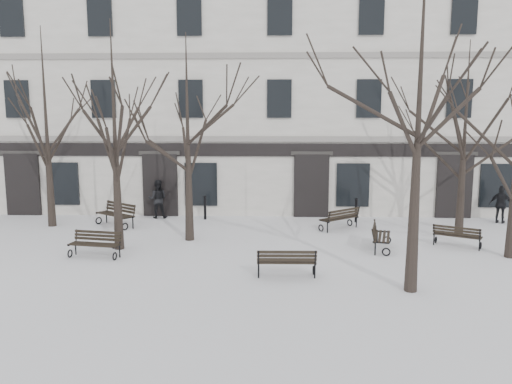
{
  "coord_description": "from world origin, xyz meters",
  "views": [
    {
      "loc": [
        1.73,
        -14.86,
        4.57
      ],
      "look_at": [
        1.12,
        3.0,
        1.89
      ],
      "focal_mm": 35.0,
      "sensor_mm": 36.0,
      "label": 1
    }
  ],
  "objects_px": {
    "bench_5": "(380,235)",
    "bench_1": "(287,261)",
    "bench_2": "(457,235)",
    "bench_4": "(340,218)",
    "bench_0": "(95,243)",
    "bench_3": "(116,214)",
    "tree_2": "(421,76)",
    "tree_1": "(114,108)"
  },
  "relations": [
    {
      "from": "bench_1",
      "to": "bench_2",
      "type": "distance_m",
      "value": 7.07
    },
    {
      "from": "bench_0",
      "to": "bench_3",
      "type": "bearing_deg",
      "value": 109.48
    },
    {
      "from": "bench_3",
      "to": "bench_4",
      "type": "bearing_deg",
      "value": 35.19
    },
    {
      "from": "tree_1",
      "to": "bench_1",
      "type": "bearing_deg",
      "value": -26.95
    },
    {
      "from": "bench_2",
      "to": "bench_5",
      "type": "xyz_separation_m",
      "value": [
        -2.78,
        -0.33,
        0.05
      ]
    },
    {
      "from": "bench_4",
      "to": "tree_1",
      "type": "bearing_deg",
      "value": -17.28
    },
    {
      "from": "bench_1",
      "to": "tree_2",
      "type": "bearing_deg",
      "value": 161.02
    },
    {
      "from": "bench_2",
      "to": "bench_4",
      "type": "height_order",
      "value": "bench_4"
    },
    {
      "from": "bench_1",
      "to": "bench_3",
      "type": "height_order",
      "value": "bench_3"
    },
    {
      "from": "bench_0",
      "to": "bench_2",
      "type": "bearing_deg",
      "value": 17.69
    },
    {
      "from": "tree_2",
      "to": "bench_0",
      "type": "distance_m",
      "value": 11.21
    },
    {
      "from": "bench_5",
      "to": "bench_3",
      "type": "bearing_deg",
      "value": 85.61
    },
    {
      "from": "tree_2",
      "to": "bench_3",
      "type": "height_order",
      "value": "tree_2"
    },
    {
      "from": "tree_1",
      "to": "bench_3",
      "type": "relative_size",
      "value": 3.96
    },
    {
      "from": "bench_5",
      "to": "bench_0",
      "type": "bearing_deg",
      "value": 111.56
    },
    {
      "from": "bench_1",
      "to": "bench_0",
      "type": "bearing_deg",
      "value": -17.9
    },
    {
      "from": "tree_1",
      "to": "bench_4",
      "type": "xyz_separation_m",
      "value": [
        8.15,
        3.3,
        -4.37
      ]
    },
    {
      "from": "bench_2",
      "to": "bench_4",
      "type": "bearing_deg",
      "value": -5.73
    },
    {
      "from": "bench_5",
      "to": "tree_1",
      "type": "bearing_deg",
      "value": 105.41
    },
    {
      "from": "bench_0",
      "to": "bench_2",
      "type": "relative_size",
      "value": 1.07
    },
    {
      "from": "bench_5",
      "to": "bench_1",
      "type": "bearing_deg",
      "value": 147.54
    },
    {
      "from": "bench_0",
      "to": "bench_1",
      "type": "relative_size",
      "value": 1.03
    },
    {
      "from": "tree_1",
      "to": "bench_1",
      "type": "relative_size",
      "value": 4.54
    },
    {
      "from": "bench_1",
      "to": "bench_5",
      "type": "xyz_separation_m",
      "value": [
        3.34,
        3.2,
        0.02
      ]
    },
    {
      "from": "bench_0",
      "to": "bench_5",
      "type": "height_order",
      "value": "bench_5"
    },
    {
      "from": "bench_4",
      "to": "bench_5",
      "type": "bearing_deg",
      "value": 68.4
    },
    {
      "from": "bench_0",
      "to": "bench_5",
      "type": "distance_m",
      "value": 9.68
    },
    {
      "from": "bench_3",
      "to": "tree_1",
      "type": "bearing_deg",
      "value": -33.96
    },
    {
      "from": "bench_1",
      "to": "bench_4",
      "type": "distance_m",
      "value": 6.68
    },
    {
      "from": "bench_3",
      "to": "bench_4",
      "type": "relative_size",
      "value": 1.1
    },
    {
      "from": "bench_0",
      "to": "tree_2",
      "type": "bearing_deg",
      "value": -7.05
    },
    {
      "from": "bench_0",
      "to": "tree_1",
      "type": "bearing_deg",
      "value": 76.34
    },
    {
      "from": "tree_1",
      "to": "bench_0",
      "type": "bearing_deg",
      "value": -113.83
    },
    {
      "from": "bench_2",
      "to": "bench_5",
      "type": "relative_size",
      "value": 0.88
    },
    {
      "from": "bench_2",
      "to": "bench_5",
      "type": "height_order",
      "value": "bench_5"
    },
    {
      "from": "bench_3",
      "to": "bench_4",
      "type": "xyz_separation_m",
      "value": [
        9.39,
        -0.36,
        -0.05
      ]
    },
    {
      "from": "tree_1",
      "to": "bench_0",
      "type": "xyz_separation_m",
      "value": [
        -0.46,
        -1.05,
        -4.4
      ]
    },
    {
      "from": "bench_0",
      "to": "bench_3",
      "type": "xyz_separation_m",
      "value": [
        -0.77,
        4.71,
        0.08
      ]
    },
    {
      "from": "bench_4",
      "to": "bench_2",
      "type": "bearing_deg",
      "value": 104.82
    },
    {
      "from": "bench_3",
      "to": "bench_1",
      "type": "bearing_deg",
      "value": -5.85
    },
    {
      "from": "bench_2",
      "to": "tree_2",
      "type": "bearing_deg",
      "value": 88.16
    },
    {
      "from": "tree_1",
      "to": "bench_4",
      "type": "bearing_deg",
      "value": 22.04
    }
  ]
}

